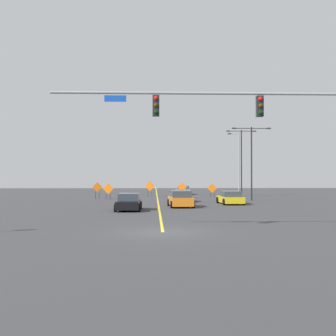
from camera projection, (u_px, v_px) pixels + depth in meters
name	position (u px, v px, depth m)	size (l,w,h in m)	color
ground	(163.00, 232.00, 21.53)	(147.10, 147.10, 0.00)	#38383A
road_centre_stripe	(157.00, 195.00, 62.36)	(0.16, 81.72, 0.01)	yellow
traffic_signal_assembly	(257.00, 119.00, 21.77)	(15.91, 0.44, 7.37)	gray
street_lamp_far_left	(241.00, 157.00, 57.02)	(3.99, 0.24, 8.87)	black
street_lamp_near_left	(251.00, 156.00, 48.39)	(4.38, 0.24, 8.30)	black
street_lamp_far_right	(238.00, 162.00, 58.64)	(1.58, 0.24, 8.67)	gray
construction_sign_right_lane	(108.00, 189.00, 50.54)	(1.29, 0.29, 1.93)	orange
construction_sign_median_near	(212.00, 189.00, 55.30)	(1.22, 0.22, 1.81)	orange
construction_sign_right_shoulder	(150.00, 187.00, 57.24)	(1.31, 0.36, 2.07)	orange
construction_sign_median_far	(97.00, 188.00, 52.38)	(1.20, 0.13, 2.02)	orange
construction_sign_left_lane	(182.00, 188.00, 53.32)	(1.16, 0.27, 1.97)	orange
car_yellow_approaching	(230.00, 198.00, 42.47)	(2.31, 4.46, 1.30)	gold
car_orange_distant	(181.00, 199.00, 38.71)	(2.29, 4.36, 1.47)	orange
car_black_far	(129.00, 203.00, 34.96)	(2.08, 4.25, 1.38)	black
car_silver_passing	(183.00, 190.00, 63.61)	(2.25, 4.61, 1.27)	#B7BABF
car_blue_near	(181.00, 196.00, 46.24)	(2.18, 4.13, 1.32)	#1E389E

